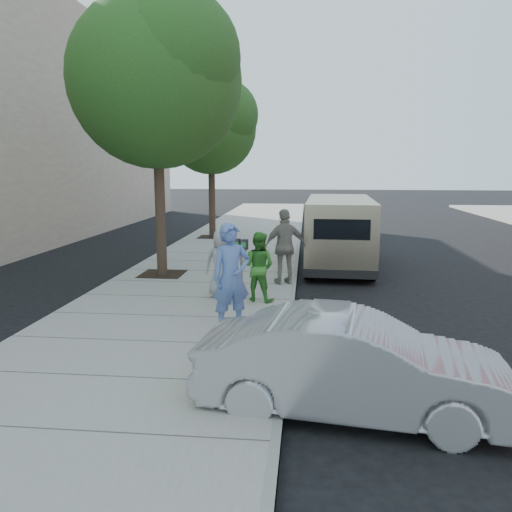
% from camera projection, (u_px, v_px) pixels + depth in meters
% --- Properties ---
extents(ground, '(120.00, 120.00, 0.00)m').
position_uv_depth(ground, '(230.00, 304.00, 11.56)').
color(ground, black).
rests_on(ground, ground).
extents(sidewalk, '(5.00, 60.00, 0.15)m').
position_uv_depth(sidewalk, '(187.00, 300.00, 11.65)').
color(sidewalk, gray).
rests_on(sidewalk, ground).
extents(curb_face, '(0.12, 60.00, 0.16)m').
position_uv_depth(curb_face, '(292.00, 303.00, 11.40)').
color(curb_face, gray).
rests_on(curb_face, ground).
extents(tree_near, '(4.62, 4.60, 7.53)m').
position_uv_depth(tree_near, '(157.00, 74.00, 13.16)').
color(tree_near, black).
rests_on(tree_near, sidewalk).
extents(tree_far, '(3.92, 3.80, 6.49)m').
position_uv_depth(tree_far, '(212.00, 124.00, 20.72)').
color(tree_far, black).
rests_on(tree_far, sidewalk).
extents(parking_meter, '(0.32, 0.18, 1.46)m').
position_uv_depth(parking_meter, '(241.00, 257.00, 10.81)').
color(parking_meter, gray).
rests_on(parking_meter, sidewalk).
extents(van, '(2.18, 5.91, 2.16)m').
position_uv_depth(van, '(339.00, 231.00, 15.81)').
color(van, '#BFAD89').
rests_on(van, ground).
extents(sedan, '(4.13, 1.90, 1.31)m').
position_uv_depth(sedan, '(353.00, 365.00, 6.34)').
color(sedan, '#A3A4AA').
rests_on(sedan, ground).
extents(person_officer, '(0.87, 0.76, 1.99)m').
position_uv_depth(person_officer, '(231.00, 277.00, 9.12)').
color(person_officer, '#5776B9').
rests_on(person_officer, sidewalk).
extents(person_green_shirt, '(0.91, 0.80, 1.57)m').
position_uv_depth(person_green_shirt, '(258.00, 266.00, 11.20)').
color(person_green_shirt, green).
rests_on(person_green_shirt, sidewalk).
extents(person_gray_shirt, '(0.80, 0.54, 1.58)m').
position_uv_depth(person_gray_shirt, '(222.00, 263.00, 11.54)').
color(person_gray_shirt, '#99999B').
rests_on(person_gray_shirt, sidewalk).
extents(person_striped_polo, '(1.23, 0.88, 1.94)m').
position_uv_depth(person_striped_polo, '(285.00, 247.00, 12.80)').
color(person_striped_polo, gray).
rests_on(person_striped_polo, sidewalk).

